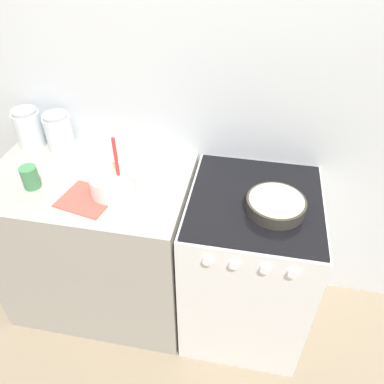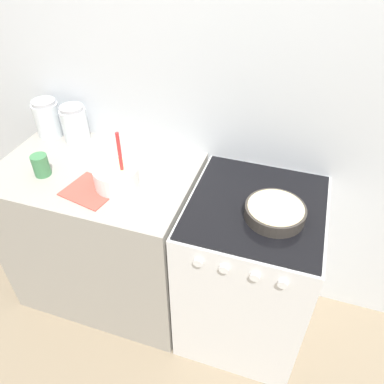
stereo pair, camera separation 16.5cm
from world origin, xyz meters
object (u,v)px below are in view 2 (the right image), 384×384
Objects in this scene: storage_jar_middle at (75,126)px; mixing_bowl at (116,176)px; stove at (247,271)px; baking_pan at (275,212)px; storage_jar_left at (48,121)px; tin_can at (41,165)px.

mixing_bowl is at bearing -37.38° from storage_jar_middle.
baking_pan is at bearing -34.79° from stove.
tin_can is at bearing -61.51° from storage_jar_left.
stove is at bearing -10.83° from storage_jar_left.
stove is 4.60× the size of storage_jar_middle.
stove is 3.59× the size of baking_pan.
storage_jar_left is 1.93× the size of tin_can.
stove is 4.42× the size of storage_jar_left.
stove is at bearing 145.21° from baking_pan.
storage_jar_middle is 0.34m from tin_can.
baking_pan is 1.12m from tin_can.
storage_jar_middle is at bearing 165.57° from baking_pan.
mixing_bowl is 0.74m from baking_pan.
tin_can is at bearing -175.20° from mixing_bowl.
baking_pan is at bearing -12.60° from storage_jar_left.
stove is 1.16m from tin_can.
mixing_bowl is (-0.65, -0.07, 0.52)m from stove.
stove is 1.21m from storage_jar_middle.
mixing_bowl reaches higher than stove.
storage_jar_left reaches higher than storage_jar_middle.
stove is 0.84m from mixing_bowl.
stove is 0.50m from baking_pan.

